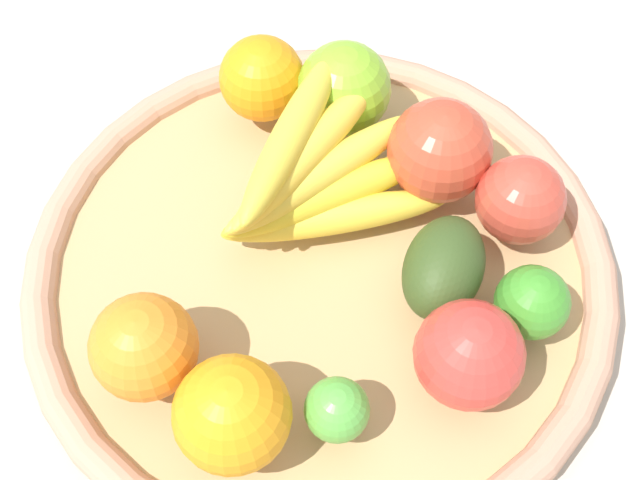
# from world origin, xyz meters

# --- Properties ---
(ground_plane) EXTENTS (2.40, 2.40, 0.00)m
(ground_plane) POSITION_xyz_m (0.00, 0.00, 0.00)
(ground_plane) COLOR #B9B0A1
(ground_plane) RESTS_ON ground
(basket) EXTENTS (0.44, 0.44, 0.04)m
(basket) POSITION_xyz_m (0.00, 0.00, 0.02)
(basket) COLOR tan
(basket) RESTS_ON ground_plane
(apple_0) EXTENTS (0.10, 0.10, 0.08)m
(apple_0) POSITION_xyz_m (-0.01, 0.11, 0.08)
(apple_0) COLOR #C5452D
(apple_0) RESTS_ON basket
(banana_bunch) EXTENTS (0.15, 0.17, 0.07)m
(banana_bunch) POSITION_xyz_m (-0.04, 0.02, 0.08)
(banana_bunch) COLOR yellow
(banana_bunch) RESTS_ON basket
(avocado) EXTENTS (0.09, 0.10, 0.05)m
(avocado) POSITION_xyz_m (0.07, 0.06, 0.07)
(avocado) COLOR #344A1E
(avocado) RESTS_ON basket
(apple_1) EXTENTS (0.08, 0.08, 0.07)m
(apple_1) POSITION_xyz_m (-0.10, 0.08, 0.08)
(apple_1) COLOR #80BA2B
(apple_1) RESTS_ON basket
(lime_1) EXTENTS (0.06, 0.06, 0.05)m
(lime_1) POSITION_xyz_m (0.12, 0.09, 0.07)
(lime_1) COLOR #3F922A
(lime_1) RESTS_ON basket
(apple_3) EXTENTS (0.09, 0.09, 0.07)m
(apple_3) POSITION_xyz_m (0.13, 0.03, 0.08)
(apple_3) COLOR red
(apple_3) RESTS_ON basket
(lime_0) EXTENTS (0.06, 0.06, 0.04)m
(lime_0) POSITION_xyz_m (0.11, -0.06, 0.06)
(lime_0) COLOR #56AB40
(lime_0) RESTS_ON basket
(orange_1) EXTENTS (0.09, 0.09, 0.07)m
(orange_1) POSITION_xyz_m (0.02, -0.14, 0.07)
(orange_1) COLOR orange
(orange_1) RESTS_ON basket
(orange_2) EXTENTS (0.09, 0.09, 0.07)m
(orange_2) POSITION_xyz_m (0.09, -0.12, 0.08)
(orange_2) COLOR orange
(orange_2) RESTS_ON basket
(orange_0) EXTENTS (0.08, 0.08, 0.07)m
(orange_0) POSITION_xyz_m (-0.14, 0.04, 0.07)
(orange_0) COLOR orange
(orange_0) RESTS_ON basket
(apple_2) EXTENTS (0.09, 0.09, 0.06)m
(apple_2) POSITION_xyz_m (0.05, 0.13, 0.07)
(apple_2) COLOR #C64232
(apple_2) RESTS_ON basket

